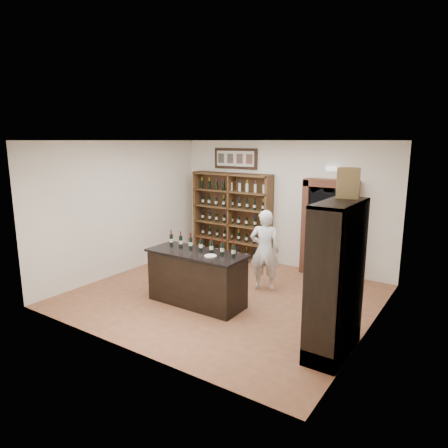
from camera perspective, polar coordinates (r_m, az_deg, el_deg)
The scene contains 21 objects.
floor at distance 8.00m, azimuth -0.04°, elevation -10.16°, with size 5.50×5.50×0.00m, color #9C5F3E.
ceiling at distance 7.42m, azimuth -0.04°, elevation 11.86°, with size 5.50×5.50×0.00m, color white.
wall_back at distance 9.71m, azimuth 8.22°, elevation 2.85°, with size 5.50×0.04×3.00m, color silver.
wall_left at distance 9.36m, azimuth -14.17°, elevation 2.27°, with size 0.04×5.00×3.00m, color silver.
wall_right at distance 6.49m, azimuth 20.58°, elevation -2.29°, with size 0.04×5.00×3.00m, color silver.
wine_shelf at distance 10.26m, azimuth 1.20°, elevation 1.18°, with size 2.20×0.38×2.20m.
framed_picture at distance 10.21m, azimuth 1.66°, elevation 9.33°, with size 1.25×0.04×0.52m, color black.
arched_doorway at distance 9.15m, azimuth 14.75°, elevation -0.27°, with size 1.17×0.35×2.17m.
emergency_light at distance 9.07m, azimuth 15.36°, elevation 7.65°, with size 0.30×0.10×0.10m, color white.
tasting_counter at distance 7.48m, azimuth -3.92°, elevation -7.74°, with size 1.88×0.78×1.00m.
counter_bottle_0 at distance 7.84m, azimuth -7.54°, elevation -2.21°, with size 0.07×0.07×0.30m.
counter_bottle_1 at distance 7.69m, azimuth -6.20°, elevation -2.46°, with size 0.07×0.07×0.30m.
counter_bottle_2 at distance 7.54m, azimuth -4.80°, elevation -2.71°, with size 0.07×0.07×0.30m.
counter_bottle_3 at distance 7.40m, azimuth -3.34°, elevation -2.98°, with size 0.07×0.07×0.30m.
counter_bottle_4 at distance 7.26m, azimuth -1.83°, elevation -3.25°, with size 0.07×0.07×0.30m.
counter_bottle_5 at distance 7.13m, azimuth -0.26°, elevation -3.53°, with size 0.07×0.07×0.30m.
counter_bottle_6 at distance 7.00m, azimuth 1.37°, elevation -3.82°, with size 0.07×0.07×0.30m.
side_cabinet at distance 5.94m, azimuth 15.81°, elevation -10.84°, with size 0.48×1.20×2.20m.
shopkeeper at distance 8.11m, azimuth 5.84°, elevation -3.74°, with size 0.60×0.40×1.66m, color white.
plate at distance 7.04m, azimuth -1.95°, elevation -4.58°, with size 0.22×0.22×0.02m, color beige.
wine_crate at distance 5.85m, azimuth 17.31°, elevation 5.60°, with size 0.31×0.13×0.43m, color tan.
Camera 1 is at (4.14, -6.16, 3.00)m, focal length 32.00 mm.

